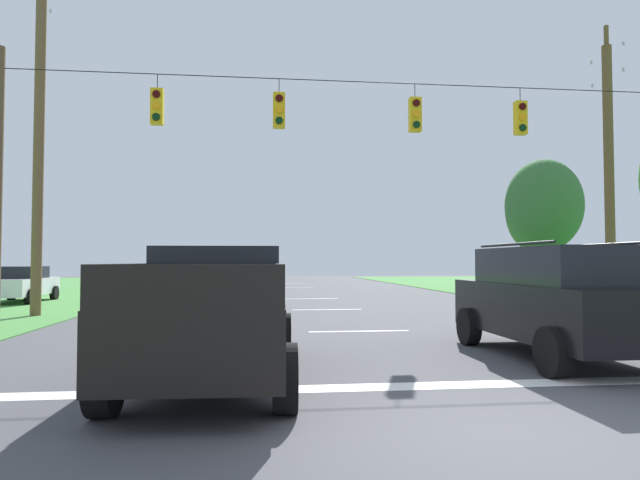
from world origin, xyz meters
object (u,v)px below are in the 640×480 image
object	(u,v)px
tree_roadside_left	(544,206)
overhead_signal_span	(347,176)
utility_pole_near_left	(39,148)
distant_car_crossing_white	(20,284)
utility_pole_mid_right	(609,170)
tree_roadside_far_right	(532,210)
pickup_truck	(216,313)
suv_black	(556,299)

from	to	relation	value
tree_roadside_left	overhead_signal_span	bearing A→B (deg)	-134.77
overhead_signal_span	utility_pole_near_left	size ratio (longest dim) A/B	1.67
overhead_signal_span	tree_roadside_left	world-z (taller)	overhead_signal_span
distant_car_crossing_white	tree_roadside_left	size ratio (longest dim) A/B	0.61
tree_roadside_left	utility_pole_near_left	bearing A→B (deg)	-157.45
distant_car_crossing_white	utility_pole_mid_right	distance (m)	23.59
overhead_signal_span	distant_car_crossing_white	size ratio (longest dim) A/B	4.23
tree_roadside_far_right	pickup_truck	bearing A→B (deg)	-126.66
overhead_signal_span	pickup_truck	world-z (taller)	overhead_signal_span
pickup_truck	tree_roadside_left	bearing A→B (deg)	50.77
pickup_truck	distant_car_crossing_white	size ratio (longest dim) A/B	1.27
overhead_signal_span	tree_roadside_far_right	size ratio (longest dim) A/B	2.52
pickup_truck	overhead_signal_span	bearing A→B (deg)	64.78
utility_pole_mid_right	utility_pole_near_left	bearing A→B (deg)	179.99
distant_car_crossing_white	tree_roadside_left	xyz separation A→B (m)	(24.89, 2.97, 3.88)
distant_car_crossing_white	utility_pole_mid_right	xyz separation A→B (m)	(22.38, -6.15, 4.20)
distant_car_crossing_white	utility_pole_mid_right	size ratio (longest dim) A/B	0.42
distant_car_crossing_white	tree_roadside_far_right	world-z (taller)	tree_roadside_far_right
pickup_truck	utility_pole_near_left	distance (m)	12.64
pickup_truck	suv_black	size ratio (longest dim) A/B	1.14
suv_black	tree_roadside_left	world-z (taller)	tree_roadside_left
suv_black	tree_roadside_far_right	bearing A→B (deg)	63.20
pickup_truck	suv_black	xyz separation A→B (m)	(5.95, 1.10, 0.09)
distant_car_crossing_white	utility_pole_near_left	world-z (taller)	utility_pole_near_left
overhead_signal_span	pickup_truck	bearing A→B (deg)	-115.22
overhead_signal_span	suv_black	size ratio (longest dim) A/B	3.82
utility_pole_mid_right	utility_pole_near_left	size ratio (longest dim) A/B	0.93
overhead_signal_span	tree_roadside_left	xyz separation A→B (m)	(12.60, 12.70, 0.62)
utility_pole_mid_right	tree_roadside_far_right	world-z (taller)	utility_pole_mid_right
pickup_truck	tree_roadside_far_right	bearing A→B (deg)	53.34
overhead_signal_span	utility_pole_mid_right	bearing A→B (deg)	19.55
utility_pole_mid_right	tree_roadside_far_right	xyz separation A→B (m)	(3.64, 12.49, -0.21)
overhead_signal_span	distant_car_crossing_white	world-z (taller)	overhead_signal_span
tree_roadside_left	distant_car_crossing_white	bearing A→B (deg)	-173.20
pickup_truck	utility_pole_near_left	bearing A→B (deg)	122.12
utility_pole_mid_right	tree_roadside_far_right	size ratio (longest dim) A/B	1.41
pickup_truck	utility_pole_near_left	xyz separation A→B (m)	(-6.31, 10.05, 4.36)
utility_pole_mid_right	utility_pole_near_left	xyz separation A→B (m)	(-19.44, 0.01, 0.34)
overhead_signal_span	utility_pole_near_left	distance (m)	10.10
overhead_signal_span	utility_pole_mid_right	size ratio (longest dim) A/B	1.79
tree_roadside_far_right	tree_roadside_left	world-z (taller)	tree_roadside_far_right
overhead_signal_span	suv_black	xyz separation A→B (m)	(2.90, -5.36, -2.99)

